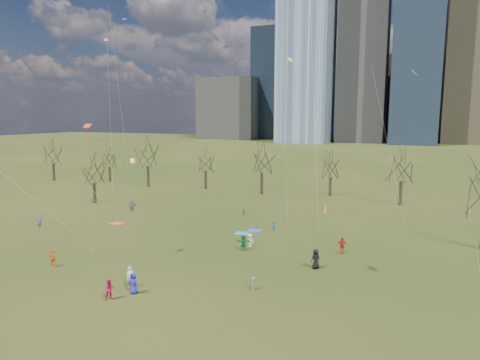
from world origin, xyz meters
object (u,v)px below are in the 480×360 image
at_px(blanket_navy, 254,231).
at_px(person_4, 53,258).
at_px(blanket_crimson, 117,223).
at_px(blanket_teal, 241,233).
at_px(person_0, 134,283).
at_px(person_2, 110,290).
at_px(person_1, 130,277).

xyz_separation_m(blanket_navy, person_4, (-13.57, -19.41, 0.80)).
distance_m(blanket_crimson, person_4, 16.66).
height_order(blanket_navy, blanket_crimson, same).
distance_m(blanket_teal, person_4, 21.61).
height_order(blanket_teal, blanket_navy, same).
bearing_deg(blanket_crimson, blanket_teal, 5.55).
xyz_separation_m(blanket_teal, person_0, (-1.53, -19.92, 0.88)).
relative_size(blanket_teal, person_4, 0.98).
distance_m(blanket_crimson, person_0, 24.20).
height_order(blanket_crimson, person_2, person_2).
bearing_deg(blanket_crimson, person_1, -49.26).
distance_m(blanket_teal, blanket_navy, 2.09).
relative_size(person_2, person_4, 1.06).
distance_m(person_0, person_4, 11.24).
height_order(person_0, person_2, person_0).
xyz_separation_m(blanket_navy, blanket_crimson, (-18.46, -3.51, 0.00)).
height_order(blanket_navy, person_0, person_0).
bearing_deg(person_1, blanket_crimson, 83.00).
xyz_separation_m(blanket_crimson, person_1, (14.87, -17.26, 0.89)).
bearing_deg(blanket_navy, blanket_crimson, -169.24).
bearing_deg(blanket_navy, person_0, -96.76).
distance_m(blanket_navy, blanket_crimson, 18.79).
relative_size(blanket_teal, person_0, 0.90).
relative_size(person_1, person_4, 1.11).
relative_size(blanket_teal, blanket_navy, 1.00).
bearing_deg(person_2, blanket_navy, 31.18).
distance_m(blanket_navy, person_2, 23.74).
bearing_deg(person_0, person_4, -179.24).
bearing_deg(person_0, blanket_teal, 98.32).
bearing_deg(person_0, person_1, 149.09).
bearing_deg(person_0, person_2, -107.30).
relative_size(blanket_teal, blanket_crimson, 1.00).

